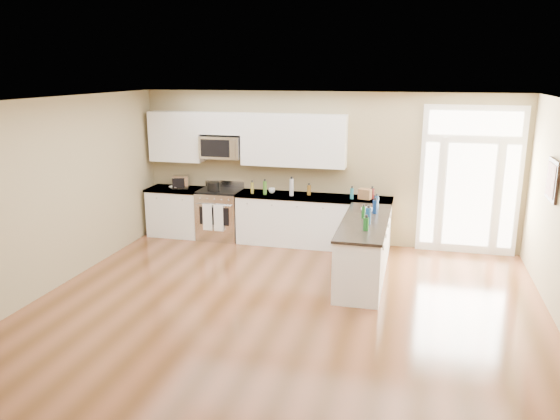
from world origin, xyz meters
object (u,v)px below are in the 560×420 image
stockpot (213,186)px  toaster_oven (181,182)px  kitchen_range (220,214)px  peninsula_cabinet (364,252)px

stockpot → toaster_oven: size_ratio=0.78×
kitchen_range → peninsula_cabinet: bearing=-26.5°
kitchen_range → toaster_oven: bearing=179.2°
peninsula_cabinet → toaster_oven: bearing=158.4°
kitchen_range → stockpot: (-0.10, -0.08, 0.56)m
peninsula_cabinet → toaster_oven: size_ratio=7.74×
stockpot → toaster_oven: toaster_oven is taller
stockpot → kitchen_range: bearing=39.0°
peninsula_cabinet → kitchen_range: 3.24m
toaster_oven → stockpot: bearing=-23.7°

